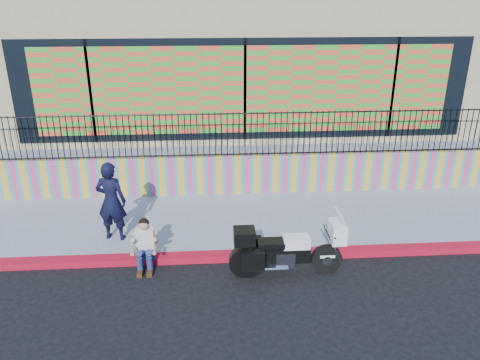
{
  "coord_description": "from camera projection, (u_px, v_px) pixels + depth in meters",
  "views": [
    {
      "loc": [
        -1.02,
        -8.75,
        5.42
      ],
      "look_at": [
        -0.34,
        1.2,
        1.36
      ],
      "focal_mm": 35.0,
      "sensor_mm": 36.0,
      "label": 1
    }
  ],
  "objects": [
    {
      "name": "red_curb",
      "position": [
        259.0,
        255.0,
        10.16
      ],
      "size": [
        16.0,
        0.3,
        0.15
      ],
      "primitive_type": "cube",
      "color": "red",
      "rests_on": "ground"
    },
    {
      "name": "elevated_platform",
      "position": [
        236.0,
        127.0,
        17.67
      ],
      "size": [
        16.0,
        10.0,
        1.25
      ],
      "primitive_type": "cube",
      "color": "#959EB3",
      "rests_on": "ground"
    },
    {
      "name": "police_officer",
      "position": [
        111.0,
        201.0,
        10.37
      ],
      "size": [
        0.75,
        0.57,
        1.84
      ],
      "primitive_type": "imported",
      "rotation": [
        0.0,
        0.0,
        2.94
      ],
      "color": "black",
      "rests_on": "sidewalk"
    },
    {
      "name": "metal_fence",
      "position": [
        247.0,
        134.0,
        12.5
      ],
      "size": [
        15.8,
        0.04,
        1.2
      ],
      "primitive_type": null,
      "color": "black",
      "rests_on": "mural_wall"
    },
    {
      "name": "seated_man",
      "position": [
        145.0,
        249.0,
        9.66
      ],
      "size": [
        0.54,
        0.71,
        1.06
      ],
      "color": "navy",
      "rests_on": "ground"
    },
    {
      "name": "police_motorcycle",
      "position": [
        285.0,
        249.0,
        9.39
      ],
      "size": [
        2.27,
        0.75,
        1.42
      ],
      "color": "black",
      "rests_on": "ground"
    },
    {
      "name": "storefront_building",
      "position": [
        236.0,
        56.0,
        16.48
      ],
      "size": [
        14.0,
        8.06,
        4.0
      ],
      "color": "tan",
      "rests_on": "elevated_platform"
    },
    {
      "name": "ground",
      "position": [
        259.0,
        258.0,
        10.19
      ],
      "size": [
        90.0,
        90.0,
        0.0
      ],
      "primitive_type": "plane",
      "color": "black",
      "rests_on": "ground"
    },
    {
      "name": "sidewalk",
      "position": [
        252.0,
        220.0,
        11.69
      ],
      "size": [
        16.0,
        3.0,
        0.15
      ],
      "primitive_type": "cube",
      "color": "#959EB3",
      "rests_on": "ground"
    },
    {
      "name": "mural_wall",
      "position": [
        247.0,
        174.0,
        12.93
      ],
      "size": [
        16.0,
        0.2,
        1.1
      ],
      "primitive_type": "cube",
      "color": "#E33B7D",
      "rests_on": "sidewalk"
    }
  ]
}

